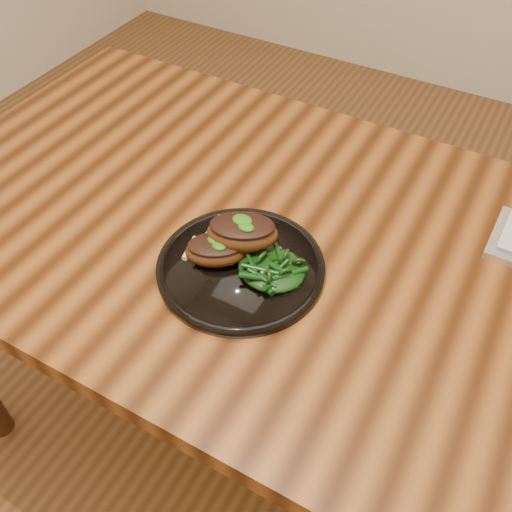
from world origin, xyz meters
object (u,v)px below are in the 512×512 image
(desk, at_px, (326,283))
(greens_heap, at_px, (272,266))
(plate, at_px, (241,267))
(lamb_chop_front, at_px, (216,250))

(desk, relative_size, greens_heap, 14.76)
(plate, xyz_separation_m, greens_heap, (0.05, 0.00, 0.03))
(desk, distance_m, lamb_chop_front, 0.23)
(desk, xyz_separation_m, lamb_chop_front, (-0.15, -0.12, 0.12))
(lamb_chop_front, bearing_deg, desk, 38.93)
(desk, bearing_deg, lamb_chop_front, -141.07)
(desk, distance_m, plate, 0.18)
(greens_heap, bearing_deg, lamb_chop_front, -171.01)
(desk, bearing_deg, greens_heap, -118.04)
(plate, relative_size, lamb_chop_front, 2.31)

